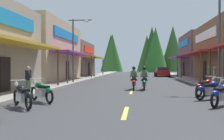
% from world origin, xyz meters
% --- Properties ---
extents(ground, '(10.26, 80.35, 0.10)m').
position_xyz_m(ground, '(0.00, 25.17, -0.05)').
color(ground, '#38383A').
extents(sidewalk_left, '(2.10, 80.35, 0.12)m').
position_xyz_m(sidewalk_left, '(-6.18, 25.17, 0.06)').
color(sidewalk_left, gray).
rests_on(sidewalk_left, ground).
extents(sidewalk_right, '(2.10, 80.35, 0.12)m').
position_xyz_m(sidewalk_right, '(6.18, 25.17, 0.06)').
color(sidewalk_right, '#9E9991').
rests_on(sidewalk_right, ground).
extents(centerline_dashes, '(0.16, 56.36, 0.01)m').
position_xyz_m(centerline_dashes, '(0.00, 29.33, 0.01)').
color(centerline_dashes, '#E0C64C').
rests_on(centerline_dashes, ground).
extents(storefront_left_middle, '(9.72, 12.65, 6.24)m').
position_xyz_m(storefront_left_middle, '(-11.16, 26.32, 3.12)').
color(storefront_left_middle, tan).
rests_on(storefront_left_middle, ground).
extents(storefront_left_far, '(9.24, 9.96, 5.18)m').
position_xyz_m(storefront_left_far, '(-10.91, 38.17, 2.60)').
color(storefront_left_far, brown).
rests_on(storefront_left_far, ground).
extents(storefront_right_far, '(8.75, 10.69, 6.33)m').
position_xyz_m(storefront_right_far, '(10.67, 38.86, 3.16)').
color(storefront_right_far, brown).
rests_on(storefront_right_far, ground).
extents(streetlamp_left, '(2.13, 0.30, 5.86)m').
position_xyz_m(streetlamp_left, '(-5.19, 22.31, 3.85)').
color(streetlamp_left, '#474C51').
rests_on(streetlamp_left, ground).
extents(streetlamp_right, '(2.13, 0.30, 6.56)m').
position_xyz_m(streetlamp_right, '(5.22, 16.34, 4.24)').
color(streetlamp_right, '#474C51').
rests_on(streetlamp_right, ground).
extents(motorcycle_parked_right_3, '(1.44, 1.71, 1.04)m').
position_xyz_m(motorcycle_parked_right_3, '(3.76, 10.10, 0.49)').
color(motorcycle_parked_right_3, black).
rests_on(motorcycle_parked_right_3, ground).
extents(motorcycle_parked_right_4, '(1.78, 1.36, 1.04)m').
position_xyz_m(motorcycle_parked_right_4, '(3.85, 12.08, 0.49)').
color(motorcycle_parked_right_4, black).
rests_on(motorcycle_parked_right_4, ground).
extents(motorcycle_parked_right_5, '(1.51, 1.65, 1.04)m').
position_xyz_m(motorcycle_parked_right_5, '(4.02, 13.60, 0.49)').
color(motorcycle_parked_right_5, black).
rests_on(motorcycle_parked_right_5, ground).
extents(motorcycle_parked_left_2, '(1.52, 1.65, 1.04)m').
position_xyz_m(motorcycle_parked_left_2, '(-4.00, 8.93, 0.49)').
color(motorcycle_parked_left_2, black).
rests_on(motorcycle_parked_left_2, ground).
extents(motorcycle_parked_left_3, '(1.64, 1.53, 1.04)m').
position_xyz_m(motorcycle_parked_left_3, '(-3.83, 10.45, 0.49)').
color(motorcycle_parked_left_3, black).
rests_on(motorcycle_parked_left_3, ground).
extents(rider_cruising_lead, '(0.60, 2.14, 1.57)m').
position_xyz_m(rider_cruising_lead, '(0.82, 16.68, 0.66)').
color(rider_cruising_lead, black).
rests_on(rider_cruising_lead, ground).
extents(rider_cruising_trailing, '(0.60, 2.14, 1.57)m').
position_xyz_m(rider_cruising_trailing, '(0.12, 16.70, 0.66)').
color(rider_cruising_trailing, black).
rests_on(rider_cruising_trailing, ground).
extents(pedestrian_by_shop, '(0.39, 0.53, 1.55)m').
position_xyz_m(pedestrian_by_shop, '(6.28, 19.87, 0.89)').
color(pedestrian_by_shop, '#B2A599').
rests_on(pedestrian_by_shop, ground).
extents(pedestrian_browsing, '(0.29, 0.57, 1.61)m').
position_xyz_m(pedestrian_browsing, '(5.71, 19.28, 0.93)').
color(pedestrian_browsing, maroon).
rests_on(pedestrian_browsing, ground).
extents(pedestrian_strolling, '(0.30, 0.57, 1.57)m').
position_xyz_m(pedestrian_strolling, '(-5.64, 13.10, 0.90)').
color(pedestrian_strolling, '#3F593F').
rests_on(pedestrian_strolling, ground).
extents(parked_car_curbside, '(2.11, 4.32, 1.40)m').
position_xyz_m(parked_car_curbside, '(3.93, 38.34, 0.69)').
color(parked_car_curbside, '#B21919').
rests_on(parked_car_curbside, ground).
extents(treeline_backdrop, '(23.33, 11.32, 12.47)m').
position_xyz_m(treeline_backdrop, '(2.41, 68.41, 5.69)').
color(treeline_backdrop, '#2B6423').
rests_on(treeline_backdrop, ground).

